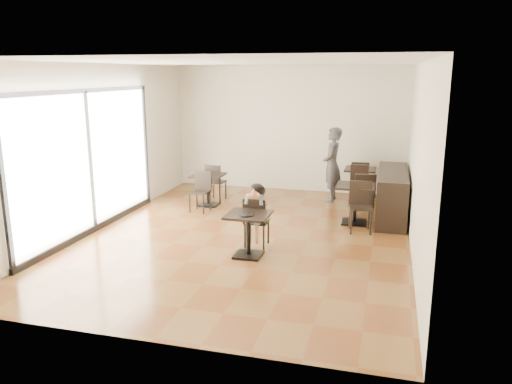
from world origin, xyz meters
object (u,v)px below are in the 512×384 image
(cafe_table_mid, at_px, (355,204))
(chair_left_b, at_px, (200,192))
(adult_patron, at_px, (332,165))
(chair_left_a, at_px, (216,182))
(chair_back_b, at_px, (358,186))
(cafe_table_back, at_px, (360,184))
(chair_mid_a, at_px, (364,195))
(cafe_table_left, at_px, (208,190))
(child, at_px, (257,215))
(chair_back_a, at_px, (360,180))
(chair_mid_b, at_px, (361,208))
(child_chair, at_px, (257,221))
(child_table, at_px, (248,235))

(cafe_table_mid, relative_size, chair_left_b, 0.91)
(cafe_table_mid, bearing_deg, adult_patron, 111.39)
(chair_left_a, xyz_separation_m, chair_back_b, (3.36, 0.35, 0.02))
(cafe_table_back, distance_m, chair_mid_a, 1.48)
(adult_patron, relative_size, cafe_table_left, 2.41)
(adult_patron, xyz_separation_m, cafe_table_back, (0.65, 0.30, -0.50))
(child, relative_size, chair_back_b, 1.21)
(adult_patron, xyz_separation_m, chair_back_a, (0.65, 0.45, -0.42))
(chair_mid_b, xyz_separation_m, chair_left_b, (-3.54, 0.57, -0.04))
(adult_patron, relative_size, chair_mid_b, 1.83)
(chair_mid_b, relative_size, chair_back_b, 1.04)
(cafe_table_back, relative_size, chair_back_a, 0.83)
(child_chair, xyz_separation_m, adult_patron, (0.91, 3.55, 0.44))
(adult_patron, bearing_deg, chair_back_b, 68.78)
(child_chair, height_order, chair_left_b, child_chair)
(chair_back_a, xyz_separation_m, chair_back_b, (0.00, -0.70, 0.00))
(chair_left_b, bearing_deg, chair_back_b, 29.49)
(child, xyz_separation_m, chair_back_b, (1.56, 3.30, -0.10))
(child_table, relative_size, chair_left_b, 0.84)
(cafe_table_left, distance_m, chair_left_a, 0.56)
(child_table, xyz_separation_m, child, (0.00, 0.55, 0.19))
(child_table, distance_m, cafe_table_mid, 2.87)
(cafe_table_left, distance_m, chair_left_b, 0.56)
(child_chair, xyz_separation_m, chair_left_a, (-1.80, 2.95, -0.01))
(child_chair, relative_size, cafe_table_mid, 1.11)
(child_chair, distance_m, child, 0.12)
(child_table, height_order, chair_back_a, chair_back_a)
(child_chair, bearing_deg, adult_patron, -104.45)
(chair_left_a, xyz_separation_m, chair_back_a, (3.36, 1.04, 0.02))
(adult_patron, height_order, chair_back_b, adult_patron)
(cafe_table_back, bearing_deg, chair_left_b, -149.30)
(chair_mid_b, xyz_separation_m, chair_back_b, (-0.17, 2.01, -0.02))
(chair_mid_a, bearing_deg, chair_back_b, -87.66)
(chair_mid_b, bearing_deg, adult_patron, 101.56)
(cafe_table_back, relative_size, chair_mid_b, 0.80)
(cafe_table_left, bearing_deg, chair_back_a, 25.34)
(child_chair, distance_m, cafe_table_left, 3.00)
(cafe_table_mid, height_order, chair_left_a, chair_left_a)
(cafe_table_mid, distance_m, cafe_table_back, 2.01)
(adult_patron, distance_m, chair_back_a, 0.89)
(cafe_table_left, distance_m, chair_mid_a, 3.54)
(child_table, height_order, chair_mid_b, chair_mid_b)
(child_table, relative_size, chair_back_b, 0.80)
(chair_mid_b, height_order, chair_left_b, chair_mid_b)
(chair_left_b, bearing_deg, chair_left_a, 96.21)
(adult_patron, height_order, chair_left_a, adult_patron)
(chair_mid_a, bearing_deg, chair_mid_b, 81.56)
(child_table, distance_m, child, 0.58)
(chair_back_b, bearing_deg, cafe_table_left, -165.24)
(chair_mid_a, xyz_separation_m, chair_left_a, (-3.54, 0.57, -0.04))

